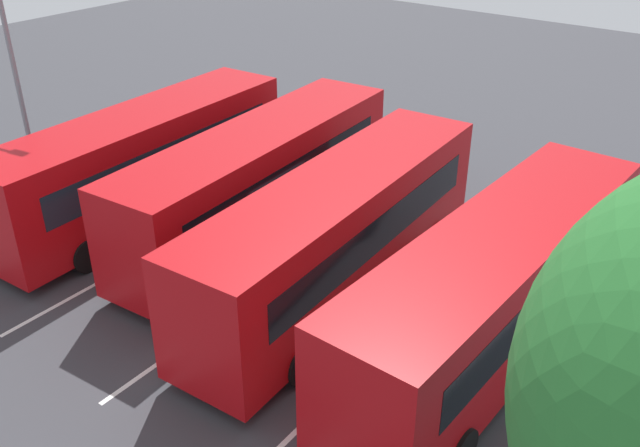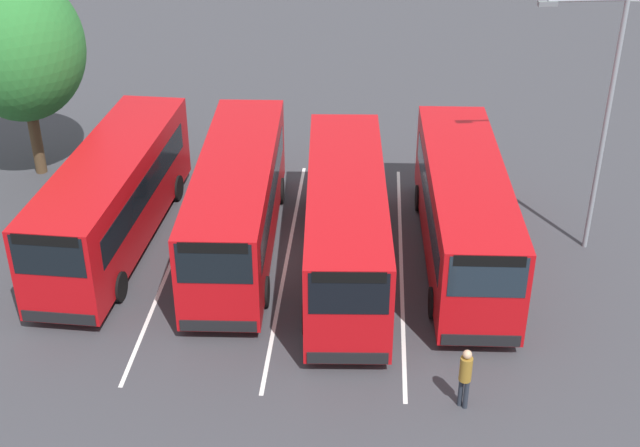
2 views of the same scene
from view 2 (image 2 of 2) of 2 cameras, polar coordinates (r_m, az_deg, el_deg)
The scene contains 11 objects.
ground_plane at distance 28.44m, azimuth -2.20°, elevation -2.31°, with size 68.00×68.00×0.00m, color #38383D.
bus_far_left at distance 29.21m, azimuth -13.60°, elevation 1.80°, with size 10.54×2.80×3.30m.
bus_center_left at distance 28.22m, azimuth -5.53°, elevation 1.52°, with size 10.58×2.95×3.30m.
bus_center_right at distance 26.83m, azimuth 1.73°, elevation 0.08°, with size 10.60×3.12×3.30m.
bus_far_right at distance 27.88m, azimuth 9.55°, elevation 0.86°, with size 10.56×2.90×3.30m.
pedestrian at distance 22.18m, azimuth 9.64°, elevation -9.82°, with size 0.44×0.44×1.79m.
street_lamp at distance 28.26m, azimuth 18.13°, elevation 7.06°, with size 0.61×2.72×8.49m.
depot_tree at distance 34.12m, azimuth -19.33°, elevation 10.95°, with size 5.21×4.69×7.82m.
lane_stripe_outer_left at distance 29.10m, azimuth -9.60°, elevation -1.94°, with size 13.75×0.12×0.01m, color silver.
lane_stripe_inner_left at distance 28.43m, azimuth -2.20°, elevation -2.30°, with size 13.75×0.12×0.01m, color silver.
lane_stripe_inner_right at distance 28.27m, azimuth 5.42°, elevation -2.64°, with size 13.75×0.12×0.01m, color silver.
Camera 2 is at (23.99, 3.15, 14.93)m, focal length 48.10 mm.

